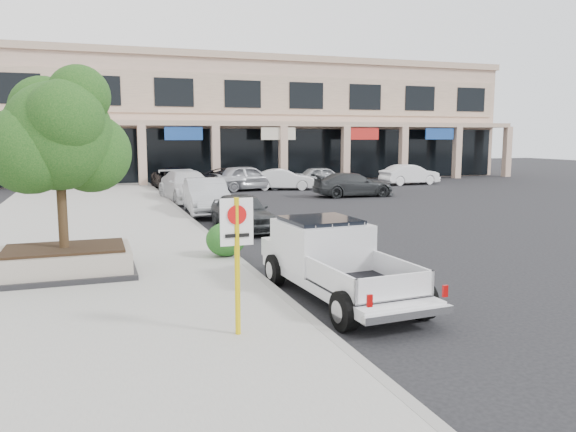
# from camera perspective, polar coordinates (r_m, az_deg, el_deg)

# --- Properties ---
(ground) EXTENTS (120.00, 120.00, 0.00)m
(ground) POSITION_cam_1_polar(r_m,az_deg,el_deg) (13.42, 4.18, -6.72)
(ground) COLOR black
(ground) RESTS_ON ground
(sidewalk) EXTENTS (8.00, 52.00, 0.15)m
(sidewalk) POSITION_cam_1_polar(r_m,az_deg,el_deg) (18.22, -19.91, -2.98)
(sidewalk) COLOR gray
(sidewalk) RESTS_ON ground
(curb) EXTENTS (0.20, 52.00, 0.15)m
(curb) POSITION_cam_1_polar(r_m,az_deg,el_deg) (18.57, -7.63, -2.36)
(curb) COLOR gray
(curb) RESTS_ON ground
(strip_mall) EXTENTS (40.55, 12.43, 9.50)m
(strip_mall) POSITION_cam_1_polar(r_m,az_deg,el_deg) (47.70, -3.19, 9.71)
(strip_mall) COLOR tan
(strip_mall) RESTS_ON ground
(planter) EXTENTS (3.20, 2.20, 0.68)m
(planter) POSITION_cam_1_polar(r_m,az_deg,el_deg) (14.38, -21.69, -4.33)
(planter) COLOR black
(planter) RESTS_ON sidewalk
(planter_tree) EXTENTS (2.90, 2.55, 4.00)m
(planter_tree) POSITION_cam_1_polar(r_m,az_deg,el_deg) (14.22, -21.75, 7.47)
(planter_tree) COLOR black
(planter_tree) RESTS_ON planter
(no_parking_sign) EXTENTS (0.55, 0.09, 2.30)m
(no_parking_sign) POSITION_cam_1_polar(r_m,az_deg,el_deg) (9.24, -5.20, -3.16)
(no_parking_sign) COLOR #DCBB0B
(no_parking_sign) RESTS_ON sidewalk
(hedge) EXTENTS (1.10, 0.99, 0.93)m
(hedge) POSITION_cam_1_polar(r_m,az_deg,el_deg) (15.52, -6.33, -2.37)
(hedge) COLOR #144817
(hedge) RESTS_ON sidewalk
(pickup_truck) EXTENTS (2.23, 5.28, 1.63)m
(pickup_truck) POSITION_cam_1_polar(r_m,az_deg,el_deg) (11.85, 5.34, -4.69)
(pickup_truck) COLOR silver
(pickup_truck) RESTS_ON ground
(curb_car_a) EXTENTS (1.86, 4.09, 1.36)m
(curb_car_a) POSITION_cam_1_polar(r_m,az_deg,el_deg) (20.59, -4.64, 0.43)
(curb_car_a) COLOR #2B2E30
(curb_car_a) RESTS_ON ground
(curb_car_b) EXTENTS (1.94, 4.86, 1.57)m
(curb_car_b) POSITION_cam_1_polar(r_m,az_deg,el_deg) (25.05, -8.32, 1.99)
(curb_car_b) COLOR #AEB1B6
(curb_car_b) RESTS_ON ground
(curb_car_c) EXTENTS (2.78, 5.72, 1.60)m
(curb_car_c) POSITION_cam_1_polar(r_m,az_deg,el_deg) (30.18, -10.17, 3.01)
(curb_car_c) COLOR silver
(curb_car_c) RESTS_ON ground
(curb_car_d) EXTENTS (2.74, 5.36, 1.45)m
(curb_car_d) POSITION_cam_1_polar(r_m,az_deg,el_deg) (36.53, -11.34, 3.73)
(curb_car_d) COLOR black
(curb_car_d) RESTS_ON ground
(lot_car_a) EXTENTS (4.99, 2.59, 1.62)m
(lot_car_a) POSITION_cam_1_polar(r_m,az_deg,el_deg) (35.72, -4.16, 3.91)
(lot_car_a) COLOR #A6A7AE
(lot_car_a) RESTS_ON ground
(lot_car_b) EXTENTS (4.26, 2.46, 1.33)m
(lot_car_b) POSITION_cam_1_polar(r_m,az_deg,el_deg) (36.08, -0.48, 3.74)
(lot_car_b) COLOR silver
(lot_car_b) RESTS_ON ground
(lot_car_c) EXTENTS (4.77, 2.19, 1.35)m
(lot_car_c) POSITION_cam_1_polar(r_m,az_deg,el_deg) (32.27, 6.65, 3.18)
(lot_car_c) COLOR #292B2D
(lot_car_c) RESTS_ON ground
(lot_car_d) EXTENTS (5.46, 2.97, 1.45)m
(lot_car_d) POSITION_cam_1_polar(r_m,az_deg,el_deg) (36.41, -5.00, 3.85)
(lot_car_d) COLOR black
(lot_car_d) RESTS_ON ground
(lot_car_e) EXTENTS (3.97, 1.63, 1.35)m
(lot_car_e) POSITION_cam_1_polar(r_m,az_deg,el_deg) (38.69, 3.64, 4.04)
(lot_car_e) COLOR #A3A7AB
(lot_car_e) RESTS_ON ground
(lot_car_f) EXTENTS (4.40, 1.83, 1.41)m
(lot_car_f) POSITION_cam_1_polar(r_m,az_deg,el_deg) (40.87, 12.26, 4.13)
(lot_car_f) COLOR silver
(lot_car_f) RESTS_ON ground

